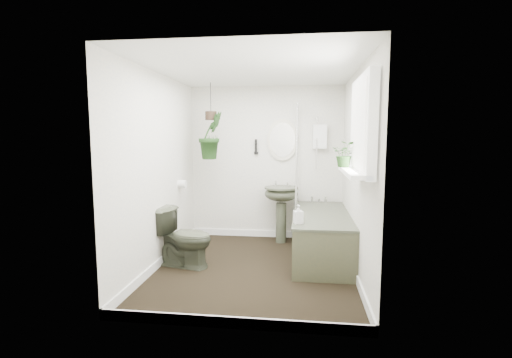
# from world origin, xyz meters

# --- Properties ---
(floor) EXTENTS (2.30, 2.80, 0.02)m
(floor) POSITION_xyz_m (0.00, 0.00, -0.01)
(floor) COLOR black
(floor) RESTS_ON ground
(ceiling) EXTENTS (2.30, 2.80, 0.02)m
(ceiling) POSITION_xyz_m (0.00, 0.00, 2.31)
(ceiling) COLOR white
(ceiling) RESTS_ON ground
(wall_back) EXTENTS (2.30, 0.02, 2.30)m
(wall_back) POSITION_xyz_m (0.00, 1.41, 1.15)
(wall_back) COLOR silver
(wall_back) RESTS_ON ground
(wall_front) EXTENTS (2.30, 0.02, 2.30)m
(wall_front) POSITION_xyz_m (0.00, -1.41, 1.15)
(wall_front) COLOR silver
(wall_front) RESTS_ON ground
(wall_left) EXTENTS (0.02, 2.80, 2.30)m
(wall_left) POSITION_xyz_m (-1.16, 0.00, 1.15)
(wall_left) COLOR silver
(wall_left) RESTS_ON ground
(wall_right) EXTENTS (0.02, 2.80, 2.30)m
(wall_right) POSITION_xyz_m (1.16, 0.00, 1.15)
(wall_right) COLOR silver
(wall_right) RESTS_ON ground
(skirting) EXTENTS (2.30, 2.80, 0.10)m
(skirting) POSITION_xyz_m (0.00, 0.00, 0.05)
(skirting) COLOR white
(skirting) RESTS_ON floor
(bathtub) EXTENTS (0.72, 1.72, 0.58)m
(bathtub) POSITION_xyz_m (0.80, 0.50, 0.29)
(bathtub) COLOR #393E2E
(bathtub) RESTS_ON floor
(bath_screen) EXTENTS (0.04, 0.72, 1.40)m
(bath_screen) POSITION_xyz_m (0.47, 0.99, 1.28)
(bath_screen) COLOR silver
(bath_screen) RESTS_ON bathtub
(shower_box) EXTENTS (0.20, 0.10, 0.35)m
(shower_box) POSITION_xyz_m (0.80, 1.34, 1.55)
(shower_box) COLOR white
(shower_box) RESTS_ON wall_back
(oval_mirror) EXTENTS (0.46, 0.03, 0.62)m
(oval_mirror) POSITION_xyz_m (0.25, 1.37, 1.50)
(oval_mirror) COLOR beige
(oval_mirror) RESTS_ON wall_back
(wall_sconce) EXTENTS (0.04, 0.04, 0.22)m
(wall_sconce) POSITION_xyz_m (-0.15, 1.36, 1.40)
(wall_sconce) COLOR black
(wall_sconce) RESTS_ON wall_back
(toilet_roll_holder) EXTENTS (0.11, 0.11, 0.11)m
(toilet_roll_holder) POSITION_xyz_m (-1.10, 0.70, 0.90)
(toilet_roll_holder) COLOR white
(toilet_roll_holder) RESTS_ON wall_left
(window_recess) EXTENTS (0.08, 1.00, 0.90)m
(window_recess) POSITION_xyz_m (1.09, -0.70, 1.65)
(window_recess) COLOR white
(window_recess) RESTS_ON wall_right
(window_sill) EXTENTS (0.18, 1.00, 0.04)m
(window_sill) POSITION_xyz_m (1.02, -0.70, 1.23)
(window_sill) COLOR white
(window_sill) RESTS_ON wall_right
(window_blinds) EXTENTS (0.01, 0.86, 0.76)m
(window_blinds) POSITION_xyz_m (1.04, -0.70, 1.65)
(window_blinds) COLOR white
(window_blinds) RESTS_ON wall_right
(toilet) EXTENTS (0.76, 0.53, 0.70)m
(toilet) POSITION_xyz_m (-0.85, -0.01, 0.35)
(toilet) COLOR #393E2E
(toilet) RESTS_ON floor
(pedestal_sink) EXTENTS (0.49, 0.42, 0.83)m
(pedestal_sink) POSITION_xyz_m (0.25, 1.12, 0.41)
(pedestal_sink) COLOR #393E2E
(pedestal_sink) RESTS_ON floor
(sill_plant) EXTENTS (0.28, 0.26, 0.26)m
(sill_plant) POSITION_xyz_m (0.97, -0.40, 1.38)
(sill_plant) COLOR black
(sill_plant) RESTS_ON window_sill
(hanging_plant) EXTENTS (0.46, 0.47, 0.67)m
(hanging_plant) POSITION_xyz_m (-0.74, 0.95, 1.57)
(hanging_plant) COLOR black
(hanging_plant) RESTS_ON ceiling
(soap_bottle) EXTENTS (0.12, 0.12, 0.21)m
(soap_bottle) POSITION_xyz_m (0.51, -0.09, 0.69)
(soap_bottle) COLOR black
(soap_bottle) RESTS_ON bathtub
(hanging_pot) EXTENTS (0.16, 0.16, 0.12)m
(hanging_pot) POSITION_xyz_m (-0.74, 0.95, 1.84)
(hanging_pot) COLOR black
(hanging_pot) RESTS_ON ceiling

